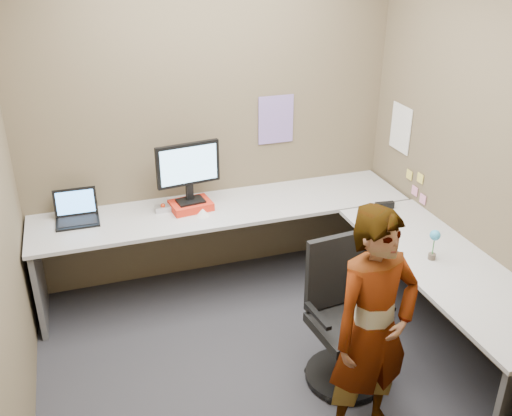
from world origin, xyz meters
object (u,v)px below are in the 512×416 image
object	(u,v)px
desk	(302,249)
office_chair	(343,326)
person	(373,330)
monitor	(188,168)

from	to	relation	value
desk	office_chair	distance (m)	0.72
person	monitor	bearing A→B (deg)	100.04
monitor	office_chair	world-z (taller)	monitor
desk	person	size ratio (longest dim) A/B	2.03
monitor	desk	bearing A→B (deg)	-51.04
office_chair	monitor	bearing A→B (deg)	111.67
monitor	office_chair	distance (m)	1.65
office_chair	person	size ratio (longest dim) A/B	0.66
desk	office_chair	xyz separation A→B (m)	(0.01, -0.69, -0.19)
monitor	person	world-z (taller)	person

